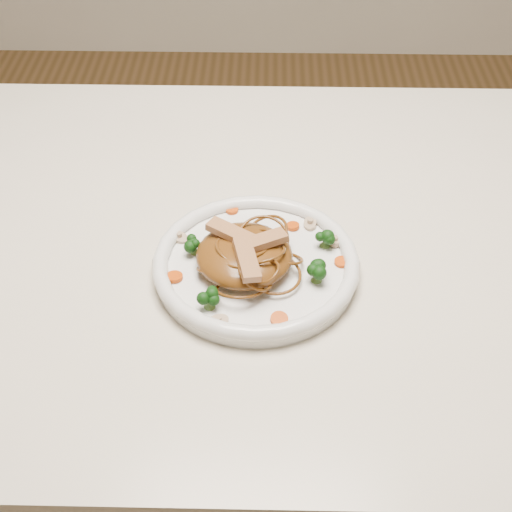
{
  "coord_description": "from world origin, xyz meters",
  "views": [
    {
      "loc": [
        0.01,
        -0.76,
        1.4
      ],
      "look_at": [
        -0.0,
        -0.07,
        0.78
      ],
      "focal_mm": 52.09,
      "sensor_mm": 36.0,
      "label": 1
    }
  ],
  "objects": [
    {
      "name": "carrot_2",
      "position": [
        0.11,
        -0.07,
        0.77
      ],
      "size": [
        0.02,
        0.02,
        0.0
      ],
      "primitive_type": "cylinder",
      "rotation": [
        0.0,
        0.0,
        0.02
      ],
      "color": "#D04507",
      "rests_on": "plate"
    },
    {
      "name": "broccoli_0",
      "position": [
        0.09,
        -0.04,
        0.78
      ],
      "size": [
        0.04,
        0.04,
        0.03
      ],
      "primitive_type": null,
      "rotation": [
        0.0,
        0.0,
        -0.35
      ],
      "color": "#103B0C",
      "rests_on": "plate"
    },
    {
      "name": "broccoli_1",
      "position": [
        -0.08,
        -0.05,
        0.78
      ],
      "size": [
        0.03,
        0.03,
        0.03
      ],
      "primitive_type": null,
      "rotation": [
        0.0,
        0.0,
        -0.27
      ],
      "color": "#103B0C",
      "rests_on": "plate"
    },
    {
      "name": "carrot_0",
      "position": [
        0.05,
        -0.0,
        0.77
      ],
      "size": [
        0.02,
        0.02,
        0.0
      ],
      "primitive_type": "cylinder",
      "rotation": [
        0.0,
        0.0,
        0.02
      ],
      "color": "#D04507",
      "rests_on": "plate"
    },
    {
      "name": "noodle_mound",
      "position": [
        -0.02,
        -0.08,
        0.78
      ],
      "size": [
        0.16,
        0.16,
        0.04
      ],
      "primitive_type": "ellipsoid",
      "rotation": [
        0.0,
        0.0,
        -0.37
      ],
      "color": "#5D3111",
      "rests_on": "plate"
    },
    {
      "name": "chicken_a",
      "position": [
        0.01,
        -0.08,
        0.81
      ],
      "size": [
        0.07,
        0.05,
        0.01
      ],
      "primitive_type": "cube",
      "rotation": [
        0.0,
        0.0,
        0.46
      ],
      "color": "tan",
      "rests_on": "noodle_mound"
    },
    {
      "name": "table",
      "position": [
        0.0,
        0.0,
        0.65
      ],
      "size": [
        1.2,
        0.8,
        0.75
      ],
      "color": "beige",
      "rests_on": "ground"
    },
    {
      "name": "plate",
      "position": [
        -0.0,
        -0.07,
        0.76
      ],
      "size": [
        0.33,
        0.33,
        0.02
      ],
      "primitive_type": "cylinder",
      "rotation": [
        0.0,
        0.0,
        0.31
      ],
      "color": "white",
      "rests_on": "table"
    },
    {
      "name": "carrot_1",
      "position": [
        -0.1,
        -0.1,
        0.77
      ],
      "size": [
        0.02,
        0.02,
        0.0
      ],
      "primitive_type": "cylinder",
      "rotation": [
        0.0,
        0.0,
        -0.17
      ],
      "color": "#D04507",
      "rests_on": "plate"
    },
    {
      "name": "carrot_4",
      "position": [
        0.03,
        -0.17,
        0.77
      ],
      "size": [
        0.03,
        0.03,
        0.0
      ],
      "primitive_type": "cylinder",
      "rotation": [
        0.0,
        0.0,
        -0.4
      ],
      "color": "#D04507",
      "rests_on": "plate"
    },
    {
      "name": "mushroom_2",
      "position": [
        -0.1,
        -0.03,
        0.77
      ],
      "size": [
        0.03,
        0.03,
        0.01
      ],
      "primitive_type": "cylinder",
      "rotation": [
        0.0,
        0.0,
        -0.56
      ],
      "color": "#C5B394",
      "rests_on": "plate"
    },
    {
      "name": "mushroom_0",
      "position": [
        -0.04,
        -0.18,
        0.77
      ],
      "size": [
        0.04,
        0.04,
        0.01
      ],
      "primitive_type": "cylinder",
      "rotation": [
        0.0,
        0.0,
        0.58
      ],
      "color": "#C5B394",
      "rests_on": "plate"
    },
    {
      "name": "broccoli_3",
      "position": [
        0.07,
        -0.1,
        0.78
      ],
      "size": [
        0.03,
        0.03,
        0.03
      ],
      "primitive_type": null,
      "rotation": [
        0.0,
        0.0,
        -0.4
      ],
      "color": "#103B0C",
      "rests_on": "plate"
    },
    {
      "name": "carrot_3",
      "position": [
        -0.04,
        0.03,
        0.77
      ],
      "size": [
        0.02,
        0.02,
        0.0
      ],
      "primitive_type": "cylinder",
      "rotation": [
        0.0,
        0.0,
        0.19
      ],
      "color": "#D04507",
      "rests_on": "plate"
    },
    {
      "name": "mushroom_1",
      "position": [
        0.1,
        -0.03,
        0.77
      ],
      "size": [
        0.03,
        0.03,
        0.01
      ],
      "primitive_type": "cylinder",
      "rotation": [
        0.0,
        0.0,
        1.32
      ],
      "color": "#C5B394",
      "rests_on": "plate"
    },
    {
      "name": "chicken_c",
      "position": [
        -0.01,
        -0.11,
        0.81
      ],
      "size": [
        0.04,
        0.07,
        0.01
      ],
      "primitive_type": "cube",
      "rotation": [
        0.0,
        0.0,
        4.94
      ],
      "color": "tan",
      "rests_on": "noodle_mound"
    },
    {
      "name": "chicken_b",
      "position": [
        -0.03,
        -0.06,
        0.81
      ],
      "size": [
        0.07,
        0.05,
        0.01
      ],
      "primitive_type": "cube",
      "rotation": [
        0.0,
        0.0,
        2.6
      ],
      "color": "tan",
      "rests_on": "noodle_mound"
    },
    {
      "name": "broccoli_2",
      "position": [
        -0.05,
        -0.15,
        0.78
      ],
      "size": [
        0.03,
        0.03,
        0.03
      ],
      "primitive_type": null,
      "rotation": [
        0.0,
        0.0,
        0.2
      ],
      "color": "#103B0C",
      "rests_on": "plate"
    },
    {
      "name": "mushroom_3",
      "position": [
        0.07,
        0.0,
        0.77
      ],
      "size": [
        0.02,
        0.02,
        0.01
      ],
      "primitive_type": "cylinder",
      "rotation": [
        0.0,
        0.0,
        1.54
      ],
      "color": "#C5B394",
      "rests_on": "plate"
    }
  ]
}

